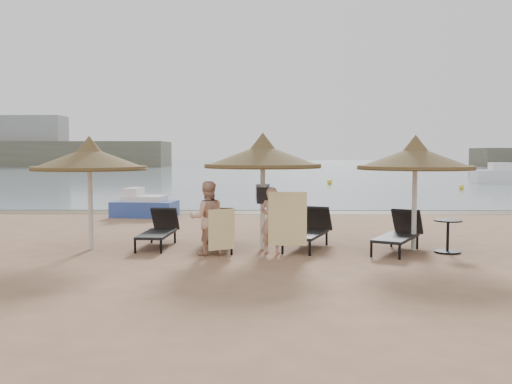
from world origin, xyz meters
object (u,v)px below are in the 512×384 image
at_px(palapa_center, 263,157).
at_px(lounger_near_right, 309,230).
at_px(palapa_left, 90,159).
at_px(lounger_far_right, 399,233).
at_px(pedal_boat, 144,206).
at_px(palapa_right, 415,158).
at_px(person_right, 272,215).
at_px(side_table, 448,237).
at_px(person_left, 207,212).
at_px(lounger_far_left, 159,230).
at_px(lounger_near_left, 219,230).

relative_size(palapa_center, lounger_near_right, 1.25).
relative_size(palapa_left, lounger_far_right, 1.26).
bearing_deg(pedal_boat, palapa_right, -34.01).
height_order(palapa_center, person_right, palapa_center).
relative_size(palapa_left, side_table, 3.58).
xyz_separation_m(palapa_left, lounger_near_right, (5.24, 0.41, -1.73)).
relative_size(lounger_near_right, side_table, 2.93).
distance_m(palapa_left, side_table, 8.57).
xyz_separation_m(person_left, person_right, (1.46, 0.14, -0.08)).
relative_size(person_left, pedal_boat, 0.82).
xyz_separation_m(palapa_left, palapa_center, (4.10, 0.07, 0.06)).
distance_m(palapa_center, pedal_boat, 8.36).
height_order(lounger_far_left, lounger_near_right, lounger_near_right).
xyz_separation_m(lounger_far_right, pedal_boat, (-7.52, 7.08, -0.04)).
relative_size(palapa_left, person_left, 1.41).
xyz_separation_m(lounger_far_left, person_left, (1.32, -1.23, 0.56)).
height_order(lounger_far_right, side_table, lounger_far_right).
xyz_separation_m(lounger_far_left, side_table, (6.84, -0.90, -0.05)).
bearing_deg(palapa_left, person_left, -13.35).
bearing_deg(pedal_boat, palapa_left, -80.90).
height_order(lounger_far_left, pedal_boat, pedal_boat).
relative_size(palapa_center, lounger_far_left, 1.37).
relative_size(lounger_far_left, person_right, 1.15).
bearing_deg(person_left, side_table, 172.66).
xyz_separation_m(palapa_left, person_right, (4.30, -0.53, -1.27)).
distance_m(lounger_near_right, side_table, 3.22).
distance_m(lounger_near_left, person_left, 1.21).
height_order(palapa_left, palapa_center, palapa_center).
bearing_deg(person_right, lounger_far_left, -1.65).
height_order(palapa_left, lounger_near_right, palapa_left).
xyz_separation_m(lounger_far_left, person_right, (2.78, -1.09, 0.48)).
relative_size(palapa_left, person_right, 1.54).
height_order(lounger_near_right, side_table, lounger_near_right).
bearing_deg(palapa_center, lounger_far_left, 169.21).
bearing_deg(lounger_near_right, palapa_right, 11.17).
height_order(palapa_center, palapa_right, palapa_center).
xyz_separation_m(lounger_near_right, person_right, (-0.94, -0.94, 0.46)).
bearing_deg(side_table, person_right, -177.32).
bearing_deg(pedal_boat, lounger_far_right, -35.81).
distance_m(lounger_near_right, lounger_far_right, 2.13).
height_order(palapa_center, lounger_far_left, palapa_center).
bearing_deg(lounger_far_right, palapa_left, -151.98).
bearing_deg(person_left, lounger_far_right, 176.83).
relative_size(palapa_center, person_left, 1.45).
relative_size(side_table, pedal_boat, 0.32).
bearing_deg(lounger_near_right, lounger_far_left, -162.42).
relative_size(lounger_far_left, lounger_far_right, 0.95).
height_order(lounger_far_left, person_left, person_left).
relative_size(lounger_far_left, lounger_near_right, 0.91).
relative_size(palapa_left, palapa_right, 0.99).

